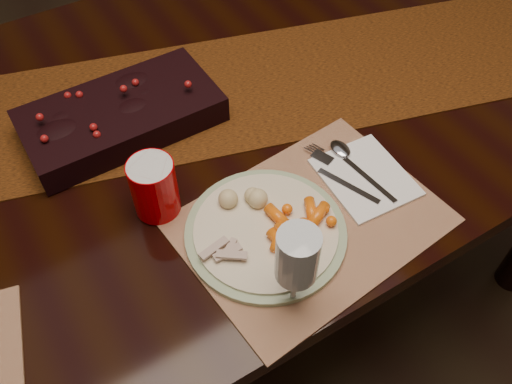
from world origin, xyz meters
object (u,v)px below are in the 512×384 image
centerpiece (121,112)px  dinner_plate (266,231)px  dining_table (204,226)px  placemat_main (310,222)px  wine_glass (296,272)px  red_cup (154,187)px  napkin (365,177)px  turkey_shreds (229,249)px  baby_carrots (299,229)px  mashed_potatoes (243,196)px

centerpiece → dinner_plate: (0.10, -0.35, -0.03)m
dining_table → placemat_main: bearing=-80.6°
centerpiece → wine_glass: size_ratio=2.17×
dinner_plate → red_cup: size_ratio=2.51×
dinner_plate → napkin: 0.21m
dining_table → centerpiece: 0.43m
dinner_plate → turkey_shreds: 0.08m
turkey_shreds → centerpiece: bearing=94.1°
red_cup → wine_glass: wine_glass is taller
centerpiece → placemat_main: bearing=-64.5°
turkey_shreds → wine_glass: (0.05, -0.11, 0.05)m
dining_table → dinner_plate: (-0.02, -0.32, 0.39)m
centerpiece → turkey_shreds: centerpiece is taller
centerpiece → baby_carrots: centerpiece is taller
dinner_plate → napkin: size_ratio=1.62×
dining_table → placemat_main: 0.51m
mashed_potatoes → turkey_shreds: size_ratio=0.94×
mashed_potatoes → napkin: 0.23m
napkin → centerpiece: bearing=135.6°
baby_carrots → mashed_potatoes: mashed_potatoes is taller
napkin → turkey_shreds: bearing=-172.7°
turkey_shreds → napkin: bearing=3.8°
centerpiece → wine_glass: wine_glass is taller
baby_carrots → mashed_potatoes: (-0.04, 0.10, 0.01)m
dining_table → baby_carrots: size_ratio=14.77×
centerpiece → wine_glass: (0.07, -0.47, 0.04)m
napkin → dinner_plate: bearing=-173.7°
placemat_main → turkey_shreds: 0.15m
turkey_shreds → napkin: turkey_shreds is taller
dinner_plate → centerpiece: bearing=105.7°
wine_glass → napkin: bearing=28.6°
dining_table → baby_carrots: bearing=-87.1°
dining_table → napkin: napkin is taller
mashed_potatoes → red_cup: bearing=147.3°
dinner_plate → baby_carrots: size_ratio=2.15×
wine_glass → mashed_potatoes: bearing=83.0°
placemat_main → red_cup: 0.26m
red_cup → napkin: bearing=-21.0°
centerpiece → mashed_potatoes: 0.31m
dinner_plate → turkey_shreds: size_ratio=3.36×
centerpiece → dinner_plate: centerpiece is taller
centerpiece → placemat_main: (0.18, -0.37, -0.04)m
centerpiece → turkey_shreds: 0.36m
dinner_plate → mashed_potatoes: (-0.00, 0.06, 0.03)m
turkey_shreds → wine_glass: 0.13m
dinner_plate → baby_carrots: baby_carrots is taller
baby_carrots → red_cup: 0.24m
mashed_potatoes → centerpiece: bearing=107.9°
napkin → placemat_main: bearing=-165.3°
dinner_plate → baby_carrots: 0.06m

